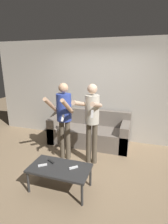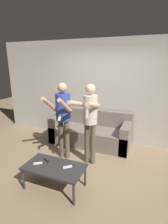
{
  "view_description": "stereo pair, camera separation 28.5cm",
  "coord_description": "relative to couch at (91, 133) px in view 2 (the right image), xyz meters",
  "views": [
    {
      "loc": [
        0.96,
        -2.95,
        2.11
      ],
      "look_at": [
        -0.22,
        0.76,
        1.0
      ],
      "focal_mm": 28.0,
      "sensor_mm": 36.0,
      "label": 1
    },
    {
      "loc": [
        1.23,
        -2.85,
        2.11
      ],
      "look_at": [
        -0.22,
        0.76,
        1.0
      ],
      "focal_mm": 28.0,
      "sensor_mm": 36.0,
      "label": 2
    }
  ],
  "objects": [
    {
      "name": "remote_near",
      "position": [
        -0.28,
        -1.92,
        0.14
      ],
      "size": [
        0.14,
        0.12,
        0.02
      ],
      "color": "white",
      "rests_on": "coffee_table"
    },
    {
      "name": "couch",
      "position": [
        0.0,
        0.0,
        0.0
      ],
      "size": [
        2.07,
        0.82,
        0.86
      ],
      "color": "slate",
      "rests_on": "ground_plane"
    },
    {
      "name": "remote_far",
      "position": [
        -0.19,
        -1.78,
        0.14
      ],
      "size": [
        0.15,
        0.1,
        0.02
      ],
      "color": "black",
      "rests_on": "coffee_table"
    },
    {
      "name": "coffee_table",
      "position": [
        0.02,
        -1.88,
        0.08
      ],
      "size": [
        1.02,
        0.55,
        0.42
      ],
      "color": "#2D2D2D",
      "rests_on": "ground_plane"
    },
    {
      "name": "person_standing_right",
      "position": [
        0.31,
        -0.93,
        0.76
      ],
      "size": [
        0.41,
        0.78,
        1.71
      ],
      "color": "brown",
      "rests_on": "ground_plane"
    },
    {
      "name": "wall_back",
      "position": [
        0.22,
        0.44,
        1.05
      ],
      "size": [
        6.4,
        0.06,
        2.7
      ],
      "color": "#B7B2A8",
      "rests_on": "ground_plane"
    },
    {
      "name": "person_standing_left",
      "position": [
        -0.31,
        -0.92,
        0.76
      ],
      "size": [
        0.43,
        0.67,
        1.7
      ],
      "color": "brown",
      "rests_on": "ground_plane"
    },
    {
      "name": "remote_mid",
      "position": [
        0.25,
        -1.83,
        0.14
      ],
      "size": [
        0.14,
        0.13,
        0.02
      ],
      "color": "white",
      "rests_on": "coffee_table"
    },
    {
      "name": "ground_plane",
      "position": [
        0.22,
        -1.23,
        -0.3
      ],
      "size": [
        14.0,
        14.0,
        0.0
      ],
      "primitive_type": "plane",
      "color": "#937A5B"
    }
  ]
}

